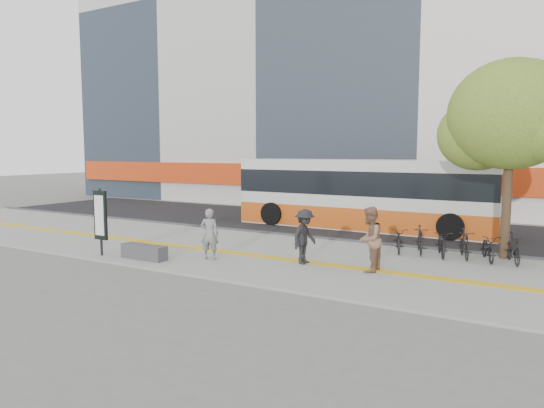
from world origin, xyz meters
The scene contains 13 objects.
ground centered at (0.00, 0.00, 0.00)m, with size 120.00×120.00×0.00m, color #63635E.
sidewalk centered at (0.00, 1.50, 0.04)m, with size 40.00×7.00×0.08m, color slate.
tactile_strip centered at (0.00, 1.00, 0.09)m, with size 40.00×0.45×0.01m, color gold.
street centered at (0.00, 9.00, 0.03)m, with size 40.00×8.00×0.06m, color black.
curb centered at (0.00, 5.00, 0.07)m, with size 40.00×0.25×0.14m, color #333336.
bench centered at (-2.60, -1.20, 0.30)m, with size 1.60×0.45×0.45m, color #333336.
signboard centered at (-4.20, -1.51, 1.37)m, with size 0.55×0.10×2.20m.
street_tree centered at (7.18, 4.82, 4.51)m, with size 4.40×3.80×6.31m.
bus centered at (1.07, 8.50, 1.49)m, with size 11.41×2.70×3.04m.
bicycle_row centered at (5.73, 4.00, 0.52)m, with size 4.45×1.68×0.93m.
seated_woman centered at (-0.80, -0.17, 0.88)m, with size 0.59×0.39×1.61m, color black.
pedestrian_tan centered at (4.09, 0.80, 1.00)m, with size 0.90×0.70×1.84m, color #886048.
pedestrian_dark centered at (2.06, 0.78, 0.91)m, with size 1.07×0.62×1.66m, color black.
Camera 1 is at (8.68, -12.47, 3.47)m, focal length 32.83 mm.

